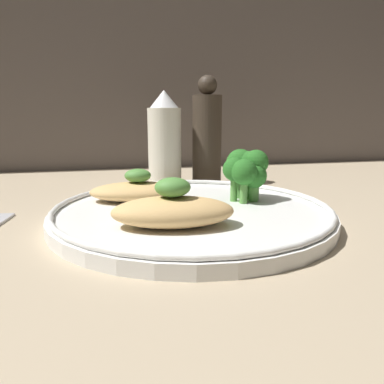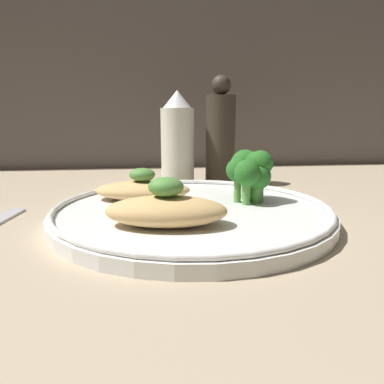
{
  "view_description": "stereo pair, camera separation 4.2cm",
  "coord_description": "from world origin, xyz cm",
  "px_view_note": "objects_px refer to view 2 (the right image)",
  "views": [
    {
      "loc": [
        -8.96,
        -40.59,
        12.42
      ],
      "look_at": [
        0.0,
        0.0,
        3.4
      ],
      "focal_mm": 35.0,
      "sensor_mm": 36.0,
      "label": 1
    },
    {
      "loc": [
        -4.77,
        -41.29,
        12.42
      ],
      "look_at": [
        0.0,
        0.0,
        3.4
      ],
      "focal_mm": 35.0,
      "sensor_mm": 36.0,
      "label": 2
    }
  ],
  "objects_px": {
    "plate": "(192,212)",
    "broccoli_bunch": "(251,170)",
    "sauce_bottle": "(178,141)",
    "pepper_grinder": "(220,136)"
  },
  "relations": [
    {
      "from": "plate",
      "to": "broccoli_bunch",
      "type": "distance_m",
      "value": 0.09
    },
    {
      "from": "broccoli_bunch",
      "to": "sauce_bottle",
      "type": "bearing_deg",
      "value": 112.48
    },
    {
      "from": "plate",
      "to": "broccoli_bunch",
      "type": "height_order",
      "value": "broccoli_bunch"
    },
    {
      "from": "plate",
      "to": "sauce_bottle",
      "type": "distance_m",
      "value": 0.22
    },
    {
      "from": "broccoli_bunch",
      "to": "pepper_grinder",
      "type": "bearing_deg",
      "value": 91.07
    },
    {
      "from": "pepper_grinder",
      "to": "broccoli_bunch",
      "type": "bearing_deg",
      "value": -88.93
    },
    {
      "from": "broccoli_bunch",
      "to": "pepper_grinder",
      "type": "distance_m",
      "value": 0.18
    },
    {
      "from": "plate",
      "to": "pepper_grinder",
      "type": "xyz_separation_m",
      "value": [
        0.07,
        0.21,
        0.07
      ]
    },
    {
      "from": "plate",
      "to": "pepper_grinder",
      "type": "bearing_deg",
      "value": 71.01
    },
    {
      "from": "sauce_bottle",
      "to": "broccoli_bunch",
      "type": "bearing_deg",
      "value": -67.52
    }
  ]
}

